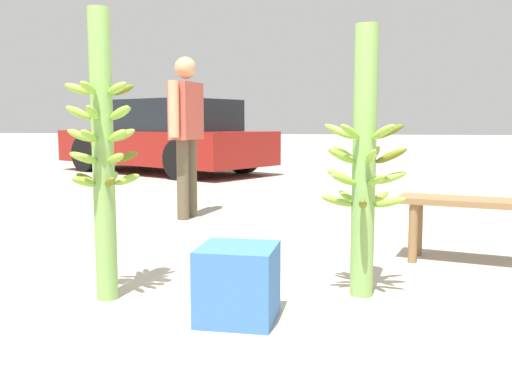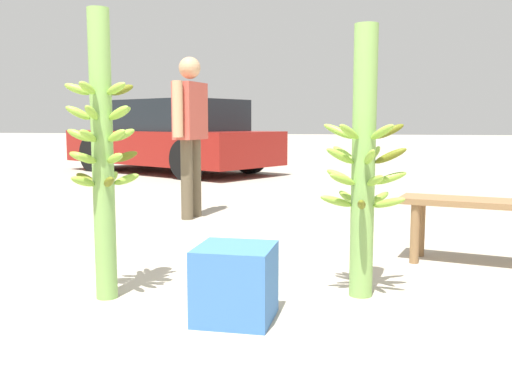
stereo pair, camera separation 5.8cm
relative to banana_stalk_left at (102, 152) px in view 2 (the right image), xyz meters
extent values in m
plane|color=#A89E8C|center=(0.65, -0.12, -0.79)|extent=(80.00, 80.00, 0.00)
cylinder|color=#7AA851|center=(0.00, 0.00, -0.03)|extent=(0.11, 0.11, 1.52)
ellipsoid|color=#84B238|center=(-0.01, -0.12, 0.32)|extent=(0.05, 0.15, 0.09)
ellipsoid|color=#84B238|center=(0.11, -0.05, 0.32)|extent=(0.15, 0.09, 0.09)
ellipsoid|color=#5D6216|center=(0.08, 0.09, 0.32)|extent=(0.13, 0.14, 0.09)
ellipsoid|color=#84B238|center=(-0.06, 0.10, 0.32)|extent=(0.11, 0.14, 0.09)
ellipsoid|color=#84B238|center=(-0.11, -0.03, 0.32)|extent=(0.15, 0.08, 0.09)
ellipsoid|color=#84B238|center=(-0.07, 0.09, 0.20)|extent=(0.12, 0.14, 0.10)
ellipsoid|color=#84B238|center=(-0.11, -0.04, 0.20)|extent=(0.15, 0.09, 0.10)
ellipsoid|color=#84B238|center=(0.01, -0.11, 0.20)|extent=(0.05, 0.14, 0.10)
ellipsoid|color=#84B238|center=(0.11, -0.03, 0.20)|extent=(0.15, 0.08, 0.10)
ellipsoid|color=#84B238|center=(0.06, 0.10, 0.20)|extent=(0.11, 0.14, 0.10)
ellipsoid|color=#84B238|center=(0.08, 0.09, 0.09)|extent=(0.13, 0.13, 0.09)
ellipsoid|color=#84B238|center=(-0.06, 0.10, 0.09)|extent=(0.11, 0.15, 0.09)
ellipsoid|color=#84B238|center=(-0.11, -0.02, 0.09)|extent=(0.15, 0.07, 0.09)
ellipsoid|color=#84B238|center=(-0.01, -0.12, 0.09)|extent=(0.06, 0.15, 0.09)
ellipsoid|color=#84B238|center=(0.11, -0.05, 0.09)|extent=(0.15, 0.10, 0.09)
ellipsoid|color=#84B238|center=(0.10, -0.06, -0.03)|extent=(0.14, 0.11, 0.08)
ellipsoid|color=#5D6216|center=(0.09, 0.07, -0.03)|extent=(0.14, 0.12, 0.08)
ellipsoid|color=#84B238|center=(-0.04, 0.11, -0.03)|extent=(0.09, 0.15, 0.08)
ellipsoid|color=#84B238|center=(-0.12, -0.01, -0.03)|extent=(0.15, 0.05, 0.08)
ellipsoid|color=#84B238|center=(-0.03, -0.11, -0.03)|extent=(0.08, 0.15, 0.08)
ellipsoid|color=#84B238|center=(-0.01, 0.12, -0.15)|extent=(0.05, 0.15, 0.08)
ellipsoid|color=#5D6216|center=(-0.11, 0.03, -0.15)|extent=(0.15, 0.08, 0.08)
ellipsoid|color=#84B238|center=(-0.06, -0.10, -0.15)|extent=(0.11, 0.14, 0.08)
ellipsoid|color=#5D6216|center=(0.08, -0.09, -0.15)|extent=(0.13, 0.14, 0.08)
ellipsoid|color=#84B238|center=(0.11, 0.04, -0.15)|extent=(0.15, 0.09, 0.08)
cylinder|color=#7AA851|center=(1.33, 0.32, -0.06)|extent=(0.12, 0.12, 1.44)
ellipsoid|color=#84B238|center=(1.32, 0.46, 0.10)|extent=(0.06, 0.18, 0.11)
ellipsoid|color=#84B238|center=(1.20, 0.35, 0.10)|extent=(0.18, 0.08, 0.11)
ellipsoid|color=#84B238|center=(1.26, 0.20, 0.10)|extent=(0.13, 0.18, 0.11)
ellipsoid|color=#84B238|center=(1.43, 0.21, 0.10)|extent=(0.15, 0.16, 0.11)
ellipsoid|color=#5D6216|center=(1.46, 0.37, 0.10)|extent=(0.18, 0.11, 0.11)
ellipsoid|color=#84B238|center=(1.39, 0.45, -0.02)|extent=(0.11, 0.18, 0.11)
ellipsoid|color=#84B238|center=(1.23, 0.41, -0.02)|extent=(0.16, 0.15, 0.11)
ellipsoid|color=#84B238|center=(1.22, 0.25, -0.02)|extent=(0.17, 0.13, 0.11)
ellipsoid|color=#84B238|center=(1.37, 0.18, -0.02)|extent=(0.08, 0.18, 0.11)
ellipsoid|color=#5D6216|center=(1.47, 0.31, -0.02)|extent=(0.18, 0.05, 0.11)
ellipsoid|color=#84B238|center=(1.23, 0.22, -0.14)|extent=(0.16, 0.16, 0.10)
ellipsoid|color=#84B238|center=(1.40, 0.19, -0.14)|extent=(0.12, 0.18, 0.10)
ellipsoid|color=#84B238|center=(1.48, 0.34, -0.14)|extent=(0.19, 0.07, 0.10)
ellipsoid|color=#84B238|center=(1.36, 0.46, -0.14)|extent=(0.07, 0.19, 0.10)
ellipsoid|color=#84B238|center=(1.21, 0.39, -0.14)|extent=(0.18, 0.12, 0.10)
ellipsoid|color=#84B238|center=(1.25, 0.44, -0.26)|extent=(0.14, 0.17, 0.09)
ellipsoid|color=#84B238|center=(1.20, 0.28, -0.26)|extent=(0.19, 0.09, 0.09)
ellipsoid|color=#5D6216|center=(1.33, 0.18, -0.26)|extent=(0.04, 0.18, 0.09)
ellipsoid|color=#84B238|center=(1.47, 0.27, -0.26)|extent=(0.19, 0.10, 0.09)
ellipsoid|color=#84B238|center=(1.42, 0.44, -0.26)|extent=(0.14, 0.17, 0.09)
cylinder|color=brown|center=(-0.35, 2.64, -0.40)|extent=(0.13, 0.13, 0.77)
cylinder|color=brown|center=(-0.38, 2.46, -0.40)|extent=(0.13, 0.13, 0.77)
cube|color=#BF4C3F|center=(-0.37, 2.55, 0.26)|extent=(0.24, 0.43, 0.55)
cylinder|color=tan|center=(-0.33, 2.81, 0.27)|extent=(0.11, 0.11, 0.52)
cylinder|color=tan|center=(-0.40, 2.30, 0.27)|extent=(0.11, 0.11, 0.52)
sphere|color=tan|center=(-0.37, 2.55, 0.67)|extent=(0.21, 0.21, 0.21)
cube|color=olive|center=(2.21, 1.11, -0.37)|extent=(1.33, 0.61, 0.04)
cylinder|color=olive|center=(1.72, 1.35, -0.59)|extent=(0.06, 0.06, 0.40)
cylinder|color=olive|center=(1.67, 1.12, -0.59)|extent=(0.06, 0.06, 0.40)
cube|color=maroon|center=(-2.36, 7.34, -0.31)|extent=(4.49, 3.48, 0.59)
cube|color=black|center=(-2.21, 7.26, 0.27)|extent=(2.77, 2.48, 0.56)
cylinder|color=black|center=(-3.87, 7.24, -0.45)|extent=(0.68, 0.49, 0.66)
cylinder|color=black|center=(-3.13, 8.63, -0.45)|extent=(0.68, 0.49, 0.66)
cylinder|color=black|center=(-1.59, 6.04, -0.45)|extent=(0.68, 0.49, 0.66)
cylinder|color=black|center=(-0.85, 7.43, -0.45)|extent=(0.68, 0.49, 0.66)
cube|color=#386BB2|center=(0.76, -0.19, -0.61)|extent=(0.36, 0.36, 0.36)
camera|label=1|loc=(1.34, -2.76, 0.16)|focal=40.00mm
camera|label=2|loc=(1.40, -2.75, 0.16)|focal=40.00mm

